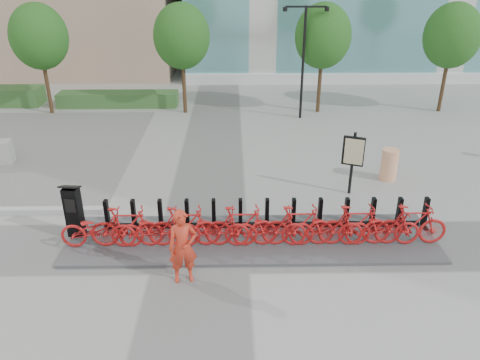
{
  "coord_description": "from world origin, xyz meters",
  "views": [
    {
      "loc": [
        0.8,
        -10.23,
        6.67
      ],
      "look_at": [
        1.0,
        1.5,
        1.2
      ],
      "focal_mm": 35.0,
      "sensor_mm": 36.0,
      "label": 1
    }
  ],
  "objects_px": {
    "worker_red": "(183,247)",
    "kiosk": "(74,211)",
    "bike_0": "(98,229)",
    "map_sign": "(353,154)",
    "construction_barrel": "(389,165)"
  },
  "relations": [
    {
      "from": "construction_barrel",
      "to": "map_sign",
      "type": "distance_m",
      "value": 2.02
    },
    {
      "from": "kiosk",
      "to": "bike_0",
      "type": "bearing_deg",
      "value": -31.79
    },
    {
      "from": "bike_0",
      "to": "construction_barrel",
      "type": "distance_m",
      "value": 9.57
    },
    {
      "from": "worker_red",
      "to": "kiosk",
      "type": "bearing_deg",
      "value": 134.41
    },
    {
      "from": "bike_0",
      "to": "map_sign",
      "type": "relative_size",
      "value": 0.93
    },
    {
      "from": "worker_red",
      "to": "construction_barrel",
      "type": "bearing_deg",
      "value": 27.1
    },
    {
      "from": "construction_barrel",
      "to": "map_sign",
      "type": "bearing_deg",
      "value": -146.21
    },
    {
      "from": "kiosk",
      "to": "construction_barrel",
      "type": "relative_size",
      "value": 1.4
    },
    {
      "from": "bike_0",
      "to": "kiosk",
      "type": "xyz_separation_m",
      "value": [
        -0.76,
        0.59,
        0.22
      ]
    },
    {
      "from": "worker_red",
      "to": "map_sign",
      "type": "height_order",
      "value": "map_sign"
    },
    {
      "from": "map_sign",
      "to": "kiosk",
      "type": "bearing_deg",
      "value": -139.27
    },
    {
      "from": "kiosk",
      "to": "map_sign",
      "type": "distance_m",
      "value": 8.26
    },
    {
      "from": "construction_barrel",
      "to": "worker_red",
      "type": "bearing_deg",
      "value": -139.56
    },
    {
      "from": "worker_red",
      "to": "map_sign",
      "type": "xyz_separation_m",
      "value": [
        4.83,
        4.4,
        0.45
      ]
    },
    {
      "from": "kiosk",
      "to": "construction_barrel",
      "type": "height_order",
      "value": "kiosk"
    }
  ]
}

